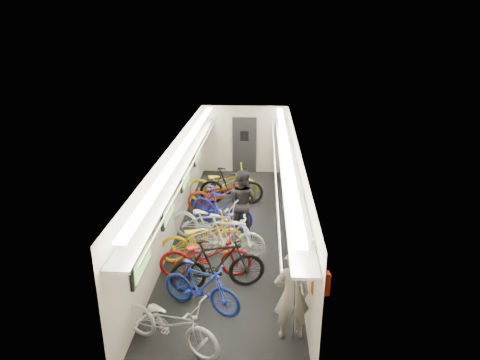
# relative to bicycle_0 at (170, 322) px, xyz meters

# --- Properties ---
(train_car_shell) EXTENTS (10.00, 10.00, 10.00)m
(train_car_shell) POSITION_rel_bicycle_0_xyz_m (0.42, 4.76, 1.16)
(train_car_shell) COLOR black
(train_car_shell) RESTS_ON ground
(bicycle_0) EXTENTS (1.98, 1.36, 0.98)m
(bicycle_0) POSITION_rel_bicycle_0_xyz_m (0.00, 0.00, 0.00)
(bicycle_0) COLOR #B9B8BD
(bicycle_0) RESTS_ON ground
(bicycle_1) EXTENTS (1.69, 1.08, 0.99)m
(bicycle_1) POSITION_rel_bicycle_0_xyz_m (0.36, 1.02, 0.00)
(bicycle_1) COLOR navy
(bicycle_1) RESTS_ON ground
(bicycle_2) EXTENTS (2.01, 0.90, 1.02)m
(bicycle_2) POSITION_rel_bicycle_0_xyz_m (0.30, 2.12, 0.02)
(bicycle_2) COLOR maroon
(bicycle_2) RESTS_ON ground
(bicycle_3) EXTENTS (2.01, 0.99, 1.16)m
(bicycle_3) POSITION_rel_bicycle_0_xyz_m (0.60, 1.68, 0.09)
(bicycle_3) COLOR black
(bicycle_3) RESTS_ON ground
(bicycle_4) EXTENTS (2.06, 1.31, 1.02)m
(bicycle_4) POSITION_rel_bicycle_0_xyz_m (0.11, 2.91, 0.02)
(bicycle_4) COLOR yellow
(bicycle_4) RESTS_ON ground
(bicycle_5) EXTENTS (1.82, 0.69, 1.07)m
(bicycle_5) POSITION_rel_bicycle_0_xyz_m (0.67, 2.96, 0.04)
(bicycle_5) COLOR white
(bicycle_5) RESTS_ON ground
(bicycle_6) EXTENTS (2.24, 1.42, 1.11)m
(bicycle_6) POSITION_rel_bicycle_0_xyz_m (0.22, 3.64, 0.06)
(bicycle_6) COLOR silver
(bicycle_6) RESTS_ON ground
(bicycle_7) EXTENTS (1.88, 1.23, 1.10)m
(bicycle_7) POSITION_rel_bicycle_0_xyz_m (0.40, 4.56, 0.06)
(bicycle_7) COLOR #1B1DA4
(bicycle_7) RESTS_ON ground
(bicycle_8) EXTENTS (2.00, 1.09, 0.99)m
(bicycle_8) POSITION_rel_bicycle_0_xyz_m (0.26, 5.58, 0.01)
(bicycle_8) COLOR #A02911
(bicycle_8) RESTS_ON ground
(bicycle_9) EXTENTS (1.91, 0.56, 1.14)m
(bicycle_9) POSITION_rel_bicycle_0_xyz_m (0.54, 6.06, 0.08)
(bicycle_9) COLOR black
(bicycle_9) RESTS_ON ground
(bicycle_10) EXTENTS (2.18, 0.95, 1.11)m
(bicycle_10) POSITION_rel_bicycle_0_xyz_m (0.27, 6.28, 0.06)
(bicycle_10) COLOR gold
(bicycle_10) RESTS_ON ground
(passenger_near) EXTENTS (0.66, 0.49, 1.67)m
(passenger_near) POSITION_rel_bicycle_0_xyz_m (1.98, 0.38, 0.34)
(passenger_near) COLOR gray
(passenger_near) RESTS_ON ground
(passenger_mid) EXTENTS (1.01, 0.91, 1.70)m
(passenger_mid) POSITION_rel_bicycle_0_xyz_m (0.95, 4.21, 0.36)
(passenger_mid) COLOR black
(passenger_mid) RESTS_ON ground
(backpack) EXTENTS (0.28, 0.18, 0.38)m
(backpack) POSITION_rel_bicycle_0_xyz_m (2.40, 0.07, 0.79)
(backpack) COLOR #A52510
(backpack) RESTS_ON passenger_near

